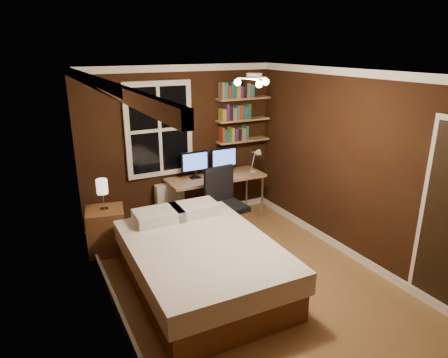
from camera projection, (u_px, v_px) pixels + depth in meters
name	position (u px, v px, depth m)	size (l,w,h in m)	color
floor	(245.00, 278.00, 4.99)	(4.20, 4.20, 0.00)	olive
wall_back	(180.00, 146.00, 6.37)	(3.20, 0.04, 2.50)	black
wall_left	(106.00, 209.00, 3.90)	(0.04, 4.20, 2.50)	black
wall_right	(351.00, 166.00, 5.29)	(0.04, 4.20, 2.50)	black
ceiling	(249.00, 72.00, 4.20)	(3.20, 4.20, 0.02)	white
window	(159.00, 130.00, 6.09)	(1.06, 0.06, 1.46)	white
ceiling_fixture	(254.00, 83.00, 4.15)	(0.44, 0.44, 0.18)	beige
bookshelf_lower	(243.00, 140.00, 6.74)	(0.92, 0.22, 0.03)	#986F49
books_row_lower	(243.00, 133.00, 6.69)	(0.48, 0.16, 0.23)	maroon
bookshelf_middle	(243.00, 120.00, 6.62)	(0.92, 0.22, 0.03)	#986F49
books_row_middle	(243.00, 112.00, 6.58)	(0.48, 0.16, 0.23)	#1C5A80
bookshelf_upper	(243.00, 98.00, 6.51)	(0.92, 0.22, 0.03)	#986F49
books_row_upper	(243.00, 90.00, 6.47)	(0.60, 0.16, 0.23)	#275B3A
bed	(201.00, 264.00, 4.72)	(1.61, 2.21, 0.74)	brown
nightstand	(106.00, 230.00, 5.57)	(0.51, 0.51, 0.63)	brown
bedside_lamp	(103.00, 195.00, 5.40)	(0.15, 0.15, 0.43)	white
radiator	(170.00, 204.00, 6.44)	(0.45, 0.16, 0.68)	silver
desk	(216.00, 180.00, 6.48)	(1.59, 0.60, 0.76)	#986F49
monitor_left	(195.00, 165.00, 6.31)	(0.46, 0.12, 0.43)	black
monitor_right	(224.00, 161.00, 6.54)	(0.46, 0.12, 0.43)	black
desk_lamp	(256.00, 160.00, 6.57)	(0.14, 0.32, 0.44)	silver
office_chair	(225.00, 213.00, 5.85)	(0.61, 0.61, 1.11)	black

